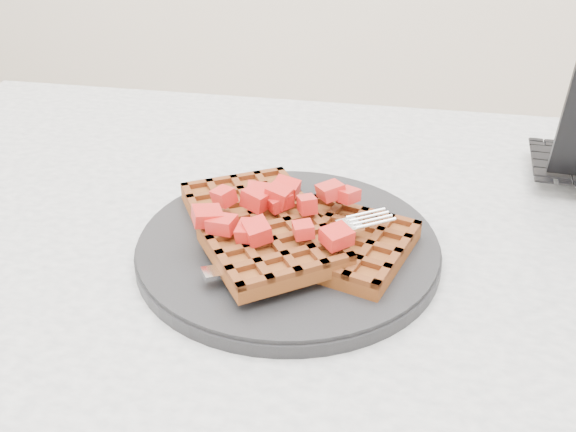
{
  "coord_description": "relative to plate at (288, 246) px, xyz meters",
  "views": [
    {
      "loc": [
        0.0,
        -0.45,
        1.08
      ],
      "look_at": [
        -0.08,
        0.02,
        0.79
      ],
      "focal_mm": 40.0,
      "sensor_mm": 36.0,
      "label": 1
    }
  ],
  "objects": [
    {
      "name": "waffles",
      "position": [
        0.0,
        -0.0,
        0.02
      ],
      "size": [
        0.23,
        0.22,
        0.03
      ],
      "color": "brown",
      "rests_on": "plate"
    },
    {
      "name": "fork",
      "position": [
        0.03,
        -0.03,
        0.02
      ],
      "size": [
        0.16,
        0.12,
        0.02
      ],
      "primitive_type": null,
      "rotation": [
        0.0,
        0.0,
        -0.98
      ],
      "color": "silver",
      "rests_on": "plate"
    },
    {
      "name": "table",
      "position": [
        0.08,
        -0.02,
        -0.12
      ],
      "size": [
        1.2,
        0.8,
        0.75
      ],
      "color": "silver",
      "rests_on": "ground"
    },
    {
      "name": "strawberry_pile",
      "position": [
        0.0,
        0.0,
        0.05
      ],
      "size": [
        0.15,
        0.15,
        0.02
      ],
      "primitive_type": null,
      "color": "#A70000",
      "rests_on": "waffles"
    },
    {
      "name": "plate",
      "position": [
        0.0,
        0.0,
        0.0
      ],
      "size": [
        0.27,
        0.27,
        0.02
      ],
      "primitive_type": "cylinder",
      "color": "black",
      "rests_on": "table"
    }
  ]
}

